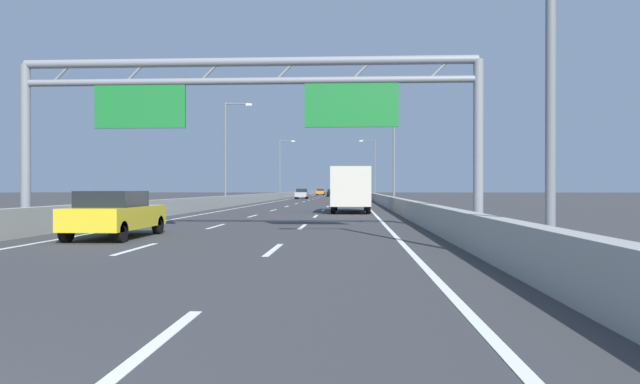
% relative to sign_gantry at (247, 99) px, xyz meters
% --- Properties ---
extents(ground_plane, '(260.00, 260.00, 0.00)m').
position_rel_sign_gantry_xyz_m(ground_plane, '(0.02, 81.25, -4.84)').
color(ground_plane, '#38383A').
extents(lane_dash_left_1, '(0.16, 3.00, 0.01)m').
position_rel_sign_gantry_xyz_m(lane_dash_left_1, '(-1.78, -6.25, -4.83)').
color(lane_dash_left_1, white).
rests_on(lane_dash_left_1, ground_plane).
extents(lane_dash_left_2, '(0.16, 3.00, 0.01)m').
position_rel_sign_gantry_xyz_m(lane_dash_left_2, '(-1.78, 2.75, -4.83)').
color(lane_dash_left_2, white).
rests_on(lane_dash_left_2, ground_plane).
extents(lane_dash_left_3, '(0.16, 3.00, 0.01)m').
position_rel_sign_gantry_xyz_m(lane_dash_left_3, '(-1.78, 11.75, -4.83)').
color(lane_dash_left_3, white).
rests_on(lane_dash_left_3, ground_plane).
extents(lane_dash_left_4, '(0.16, 3.00, 0.01)m').
position_rel_sign_gantry_xyz_m(lane_dash_left_4, '(-1.78, 20.75, -4.83)').
color(lane_dash_left_4, white).
rests_on(lane_dash_left_4, ground_plane).
extents(lane_dash_left_5, '(0.16, 3.00, 0.01)m').
position_rel_sign_gantry_xyz_m(lane_dash_left_5, '(-1.78, 29.75, -4.83)').
color(lane_dash_left_5, white).
rests_on(lane_dash_left_5, ground_plane).
extents(lane_dash_left_6, '(0.16, 3.00, 0.01)m').
position_rel_sign_gantry_xyz_m(lane_dash_left_6, '(-1.78, 38.75, -4.83)').
color(lane_dash_left_6, white).
rests_on(lane_dash_left_6, ground_plane).
extents(lane_dash_left_7, '(0.16, 3.00, 0.01)m').
position_rel_sign_gantry_xyz_m(lane_dash_left_7, '(-1.78, 47.75, -4.83)').
color(lane_dash_left_7, white).
rests_on(lane_dash_left_7, ground_plane).
extents(lane_dash_left_8, '(0.16, 3.00, 0.01)m').
position_rel_sign_gantry_xyz_m(lane_dash_left_8, '(-1.78, 56.75, -4.83)').
color(lane_dash_left_8, white).
rests_on(lane_dash_left_8, ground_plane).
extents(lane_dash_left_9, '(0.16, 3.00, 0.01)m').
position_rel_sign_gantry_xyz_m(lane_dash_left_9, '(-1.78, 65.75, -4.83)').
color(lane_dash_left_9, white).
rests_on(lane_dash_left_9, ground_plane).
extents(lane_dash_left_10, '(0.16, 3.00, 0.01)m').
position_rel_sign_gantry_xyz_m(lane_dash_left_10, '(-1.78, 74.75, -4.83)').
color(lane_dash_left_10, white).
rests_on(lane_dash_left_10, ground_plane).
extents(lane_dash_left_11, '(0.16, 3.00, 0.01)m').
position_rel_sign_gantry_xyz_m(lane_dash_left_11, '(-1.78, 83.75, -4.83)').
color(lane_dash_left_11, white).
rests_on(lane_dash_left_11, ground_plane).
extents(lane_dash_left_12, '(0.16, 3.00, 0.01)m').
position_rel_sign_gantry_xyz_m(lane_dash_left_12, '(-1.78, 92.75, -4.83)').
color(lane_dash_left_12, white).
rests_on(lane_dash_left_12, ground_plane).
extents(lane_dash_left_13, '(0.16, 3.00, 0.01)m').
position_rel_sign_gantry_xyz_m(lane_dash_left_13, '(-1.78, 101.75, -4.83)').
color(lane_dash_left_13, white).
rests_on(lane_dash_left_13, ground_plane).
extents(lane_dash_left_14, '(0.16, 3.00, 0.01)m').
position_rel_sign_gantry_xyz_m(lane_dash_left_14, '(-1.78, 110.75, -4.83)').
color(lane_dash_left_14, white).
rests_on(lane_dash_left_14, ground_plane).
extents(lane_dash_left_15, '(0.16, 3.00, 0.01)m').
position_rel_sign_gantry_xyz_m(lane_dash_left_15, '(-1.78, 119.75, -4.83)').
color(lane_dash_left_15, white).
rests_on(lane_dash_left_15, ground_plane).
extents(lane_dash_left_16, '(0.16, 3.00, 0.01)m').
position_rel_sign_gantry_xyz_m(lane_dash_left_16, '(-1.78, 128.75, -4.83)').
color(lane_dash_left_16, white).
rests_on(lane_dash_left_16, ground_plane).
extents(lane_dash_left_17, '(0.16, 3.00, 0.01)m').
position_rel_sign_gantry_xyz_m(lane_dash_left_17, '(-1.78, 137.75, -4.83)').
color(lane_dash_left_17, white).
rests_on(lane_dash_left_17, ground_plane).
extents(lane_dash_right_0, '(0.16, 3.00, 0.01)m').
position_rel_sign_gantry_xyz_m(lane_dash_right_0, '(1.82, -15.25, -4.83)').
color(lane_dash_right_0, white).
rests_on(lane_dash_right_0, ground_plane).
extents(lane_dash_right_1, '(0.16, 3.00, 0.01)m').
position_rel_sign_gantry_xyz_m(lane_dash_right_1, '(1.82, -6.25, -4.83)').
color(lane_dash_right_1, white).
rests_on(lane_dash_right_1, ground_plane).
extents(lane_dash_right_2, '(0.16, 3.00, 0.01)m').
position_rel_sign_gantry_xyz_m(lane_dash_right_2, '(1.82, 2.75, -4.83)').
color(lane_dash_right_2, white).
rests_on(lane_dash_right_2, ground_plane).
extents(lane_dash_right_3, '(0.16, 3.00, 0.01)m').
position_rel_sign_gantry_xyz_m(lane_dash_right_3, '(1.82, 11.75, -4.83)').
color(lane_dash_right_3, white).
rests_on(lane_dash_right_3, ground_plane).
extents(lane_dash_right_4, '(0.16, 3.00, 0.01)m').
position_rel_sign_gantry_xyz_m(lane_dash_right_4, '(1.82, 20.75, -4.83)').
color(lane_dash_right_4, white).
rests_on(lane_dash_right_4, ground_plane).
extents(lane_dash_right_5, '(0.16, 3.00, 0.01)m').
position_rel_sign_gantry_xyz_m(lane_dash_right_5, '(1.82, 29.75, -4.83)').
color(lane_dash_right_5, white).
rests_on(lane_dash_right_5, ground_plane).
extents(lane_dash_right_6, '(0.16, 3.00, 0.01)m').
position_rel_sign_gantry_xyz_m(lane_dash_right_6, '(1.82, 38.75, -4.83)').
color(lane_dash_right_6, white).
rests_on(lane_dash_right_6, ground_plane).
extents(lane_dash_right_7, '(0.16, 3.00, 0.01)m').
position_rel_sign_gantry_xyz_m(lane_dash_right_7, '(1.82, 47.75, -4.83)').
color(lane_dash_right_7, white).
rests_on(lane_dash_right_7, ground_plane).
extents(lane_dash_right_8, '(0.16, 3.00, 0.01)m').
position_rel_sign_gantry_xyz_m(lane_dash_right_8, '(1.82, 56.75, -4.83)').
color(lane_dash_right_8, white).
rests_on(lane_dash_right_8, ground_plane).
extents(lane_dash_right_9, '(0.16, 3.00, 0.01)m').
position_rel_sign_gantry_xyz_m(lane_dash_right_9, '(1.82, 65.75, -4.83)').
color(lane_dash_right_9, white).
rests_on(lane_dash_right_9, ground_plane).
extents(lane_dash_right_10, '(0.16, 3.00, 0.01)m').
position_rel_sign_gantry_xyz_m(lane_dash_right_10, '(1.82, 74.75, -4.83)').
color(lane_dash_right_10, white).
rests_on(lane_dash_right_10, ground_plane).
extents(lane_dash_right_11, '(0.16, 3.00, 0.01)m').
position_rel_sign_gantry_xyz_m(lane_dash_right_11, '(1.82, 83.75, -4.83)').
color(lane_dash_right_11, white).
rests_on(lane_dash_right_11, ground_plane).
extents(lane_dash_right_12, '(0.16, 3.00, 0.01)m').
position_rel_sign_gantry_xyz_m(lane_dash_right_12, '(1.82, 92.75, -4.83)').
color(lane_dash_right_12, white).
rests_on(lane_dash_right_12, ground_plane).
extents(lane_dash_right_13, '(0.16, 3.00, 0.01)m').
position_rel_sign_gantry_xyz_m(lane_dash_right_13, '(1.82, 101.75, -4.83)').
color(lane_dash_right_13, white).
rests_on(lane_dash_right_13, ground_plane).
extents(lane_dash_right_14, '(0.16, 3.00, 0.01)m').
position_rel_sign_gantry_xyz_m(lane_dash_right_14, '(1.82, 110.75, -4.83)').
color(lane_dash_right_14, white).
rests_on(lane_dash_right_14, ground_plane).
extents(lane_dash_right_15, '(0.16, 3.00, 0.01)m').
position_rel_sign_gantry_xyz_m(lane_dash_right_15, '(1.82, 119.75, -4.83)').
color(lane_dash_right_15, white).
rests_on(lane_dash_right_15, ground_plane).
extents(lane_dash_right_16, '(0.16, 3.00, 0.01)m').
position_rel_sign_gantry_xyz_m(lane_dash_right_16, '(1.82, 128.75, -4.83)').
color(lane_dash_right_16, white).
rests_on(lane_dash_right_16, ground_plane).
extents(lane_dash_right_17, '(0.16, 3.00, 0.01)m').
position_rel_sign_gantry_xyz_m(lane_dash_right_17, '(1.82, 137.75, -4.83)').
color(lane_dash_right_17, white).
rests_on(lane_dash_right_17, ground_plane).
extents(edge_line_left, '(0.16, 176.00, 0.01)m').
position_rel_sign_gantry_xyz_m(edge_line_left, '(-5.23, 69.25, -4.83)').
color(edge_line_left, white).
rests_on(edge_line_left, ground_plane).
extents(edge_line_right, '(0.16, 176.00, 0.01)m').
position_rel_sign_gantry_xyz_m(edge_line_right, '(5.27, 69.25, -4.83)').
color(edge_line_right, white).
rests_on(edge_line_right, ground_plane).
extents(barrier_left, '(0.45, 220.00, 0.95)m').
position_rel_sign_gantry_xyz_m(barrier_left, '(-6.88, 91.25, -4.36)').
color(barrier_left, '#9E9E99').
rests_on(barrier_left, ground_plane).
extents(barrier_right, '(0.45, 220.00, 0.95)m').
position_rel_sign_gantry_xyz_m(barrier_right, '(6.92, 91.25, -4.36)').
color(barrier_right, '#9E9E99').
rests_on(barrier_right, ground_plane).
extents(sign_gantry, '(17.04, 0.36, 6.36)m').
position_rel_sign_gantry_xyz_m(sign_gantry, '(0.00, 0.00, 0.00)').
color(sign_gantry, gray).
rests_on(sign_gantry, ground_plane).
extents(streetlamp_left_mid, '(2.58, 0.28, 9.50)m').
position_rel_sign_gantry_xyz_m(streetlamp_left_mid, '(-7.44, 31.65, 0.56)').
color(streetlamp_left_mid, slate).
rests_on(streetlamp_left_mid, ground_plane).
extents(streetlamp_right_mid, '(2.58, 0.28, 9.50)m').
position_rel_sign_gantry_xyz_m(streetlamp_right_mid, '(7.49, 31.65, 0.56)').
color(streetlamp_right_mid, slate).
rests_on(streetlamp_right_mid, ground_plane).
extents(streetlamp_left_far, '(2.58, 0.28, 9.50)m').
position_rel_sign_gantry_xyz_m(streetlamp_left_far, '(-7.44, 72.70, 0.56)').
color(streetlamp_left_far, slate).
rests_on(streetlamp_left_far, ground_plane).
extents(streetlamp_right_far, '(2.58, 0.28, 9.50)m').
position_rel_sign_gantry_xyz_m(streetlamp_right_far, '(7.49, 72.70, 0.56)').
color(streetlamp_right_far, slate).
rests_on(streetlamp_right_far, ground_plane).
extents(blue_car, '(1.72, 4.29, 1.47)m').
position_rel_sign_gantry_xyz_m(blue_car, '(-0.14, 103.12, -4.08)').
color(blue_car, '#2347AD').
rests_on(blue_car, ground_plane).
extents(black_car, '(1.80, 4.69, 1.43)m').
position_rel_sign_gantry_xyz_m(black_car, '(0.15, 92.17, -4.10)').
color(black_car, black).
rests_on(black_car, ground_plane).
extents(yellow_car, '(1.84, 4.36, 1.50)m').
position_rel_sign_gantry_xyz_m(yellow_car, '(-3.69, -2.96, -4.07)').
color(yellow_car, yellow).
rests_on(yellow_car, ground_plane).
extents(green_car, '(1.80, 4.21, 1.46)m').
position_rel_sign_gantry_xyz_m(green_car, '(3.87, 52.48, -4.09)').
color(green_car, '#1E7A38').
rests_on(green_car, ground_plane).
extents(orange_car, '(1.83, 4.51, 1.46)m').
position_rel_sign_gantry_xyz_m(orange_car, '(-3.46, 119.08, -4.08)').
color(orange_car, orange).
rests_on(orange_car, ground_plane).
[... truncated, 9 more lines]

